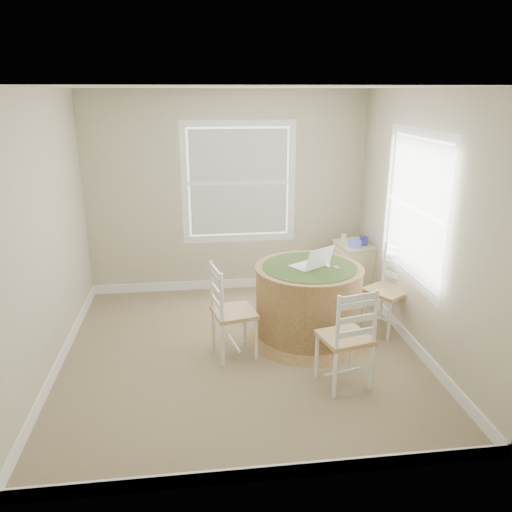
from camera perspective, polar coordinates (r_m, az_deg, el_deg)
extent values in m
cube|color=#937F5D|center=(5.25, -1.66, -11.06)|extent=(3.60, 3.60, 0.02)
cube|color=white|center=(4.58, -1.98, 18.86)|extent=(3.60, 3.60, 0.02)
cube|color=#B6AF8F|center=(6.51, -3.32, 7.09)|extent=(3.60, 0.02, 2.60)
cube|color=#B6AF8F|center=(3.05, 1.42, -6.22)|extent=(3.60, 0.02, 2.60)
cube|color=#B6AF8F|center=(4.93, -23.25, 1.92)|extent=(0.02, 3.60, 2.60)
cube|color=#B6AF8F|center=(5.23, 18.39, 3.36)|extent=(0.02, 3.60, 2.60)
cube|color=white|center=(6.84, -3.12, -3.19)|extent=(3.60, 0.02, 0.12)
cube|color=white|center=(3.76, 1.21, -23.54)|extent=(3.60, 0.02, 0.12)
cube|color=white|center=(5.38, -21.37, -10.83)|extent=(0.02, 3.60, 0.12)
cube|color=white|center=(5.65, 16.94, -8.86)|extent=(0.02, 3.60, 0.12)
cylinder|color=#A57F4A|center=(5.39, 5.98, -4.96)|extent=(1.12, 1.12, 0.73)
cone|color=#A57F4A|center=(5.56, 5.85, -8.79)|extent=(1.32, 1.32, 0.08)
cylinder|color=#A57F4A|center=(5.26, 6.11, -1.41)|extent=(1.14, 1.14, 0.03)
cylinder|color=#395123|center=(5.25, 6.12, -1.25)|extent=(0.99, 0.99, 0.01)
cone|color=#395123|center=(5.27, 6.10, -1.82)|extent=(1.10, 1.10, 0.10)
cube|color=white|center=(5.28, 6.03, -1.11)|extent=(0.43, 0.40, 0.02)
cube|color=silver|center=(5.28, 6.04, -1.01)|extent=(0.32, 0.27, 0.00)
cube|color=black|center=(5.14, 7.30, -0.26)|extent=(0.34, 0.25, 0.23)
ellipsoid|color=white|center=(5.28, 8.12, -1.09)|extent=(0.09, 0.12, 0.04)
cube|color=#B7BABF|center=(5.26, 9.25, -1.33)|extent=(0.07, 0.10, 0.02)
cube|color=black|center=(5.43, 7.88, -0.59)|extent=(0.07, 0.06, 0.02)
cube|color=beige|center=(6.62, 10.96, -1.62)|extent=(0.43, 0.55, 0.69)
cube|color=beige|center=(6.51, 11.15, 1.31)|extent=(0.46, 0.58, 0.02)
cube|color=beige|center=(6.62, 9.49, -3.44)|extent=(0.07, 0.43, 0.15)
cube|color=beige|center=(6.55, 9.59, -1.72)|extent=(0.07, 0.43, 0.15)
cube|color=beige|center=(6.48, 9.68, -0.04)|extent=(0.07, 0.43, 0.15)
cube|color=#6079DD|center=(6.35, 11.22, 1.43)|extent=(0.13, 0.13, 0.10)
cube|color=#C0C646|center=(6.57, 11.36, 1.80)|extent=(0.16, 0.12, 0.06)
cube|color=#323397|center=(6.45, 12.12, 1.73)|extent=(0.09, 0.09, 0.12)
cylinder|color=beige|center=(6.58, 10.10, 2.05)|extent=(0.07, 0.07, 0.09)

